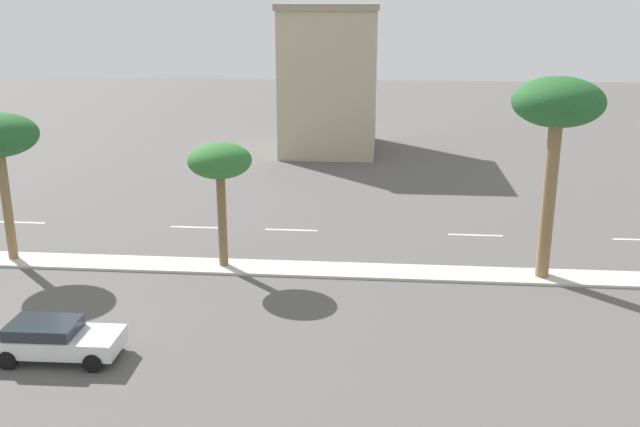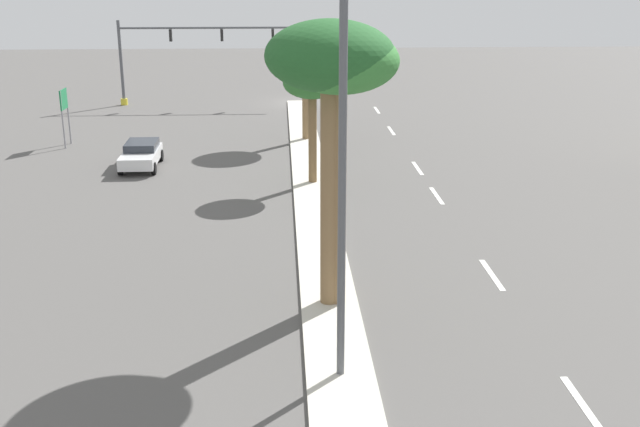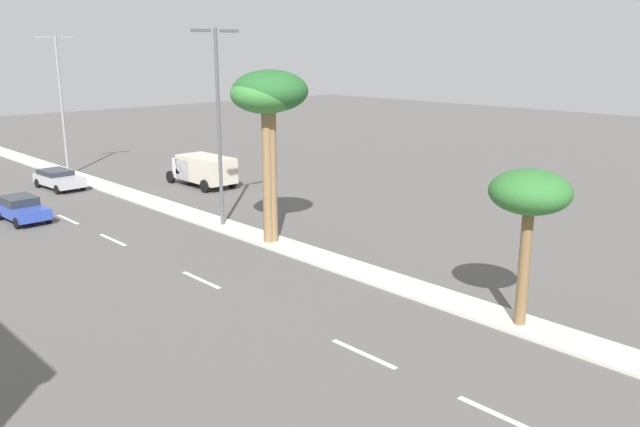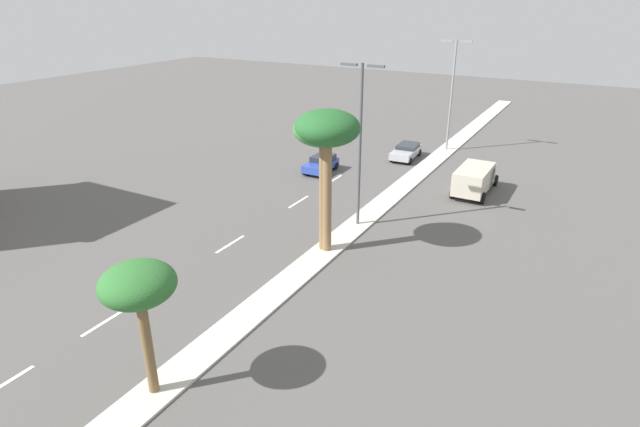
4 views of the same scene
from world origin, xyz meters
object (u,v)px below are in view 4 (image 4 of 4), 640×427
Objects in this scene: palm_tree_mid at (138,288)px; street_lamp_trailing at (452,88)px; palm_tree_rear at (323,134)px; sedan_blue_far at (321,164)px; sedan_silver_near at (406,151)px; palm_tree_far at (327,133)px; street_lamp_rear at (360,135)px; box_truck at (475,178)px.

palm_tree_mid is 0.53× the size of street_lamp_trailing.
palm_tree_rear is 2.18× the size of sedan_blue_far.
palm_tree_mid is at bearing -85.79° from sedan_silver_near.
palm_tree_far is 1.89× the size of sedan_silver_near.
palm_tree_mid reaches higher than sedan_blue_far.
box_truck is at bearing 62.04° from street_lamp_rear.
street_lamp_rear is 12.56m from box_truck.
street_lamp_trailing reaches higher than sedan_silver_near.
palm_tree_far is 16.87m from sedan_blue_far.
street_lamp_rear is at bearing -117.96° from box_truck.
palm_tree_rear is 1.84× the size of sedan_silver_near.
palm_tree_mid is at bearing -90.00° from street_lamp_trailing.
box_truck is (5.47, 28.82, -3.57)m from palm_tree_mid.
sedan_blue_far is (-7.82, 8.89, -5.57)m from street_lamp_rear.
palm_tree_far reaches higher than box_truck.
sedan_blue_far is at bearing -124.38° from sedan_silver_near.
palm_tree_far is 16.77m from box_truck.
sedan_blue_far is (-7.74, 27.55, -4.09)m from palm_tree_mid.
street_lamp_trailing is 13.21m from box_truck.
palm_tree_far is at bearing -82.71° from sedan_silver_near.
palm_tree_rear is 16.79m from box_truck.
palm_tree_far is at bearing -59.61° from sedan_blue_far.
box_truck is (8.05, -6.27, 0.54)m from sedan_silver_near.
street_lamp_trailing is at bearing 60.98° from sedan_silver_near.
palm_tree_mid is 0.67× the size of palm_tree_rear.
palm_tree_mid is at bearing -90.37° from palm_tree_far.
street_lamp_trailing reaches higher than palm_tree_mid.
street_lamp_rear is 2.76× the size of sedan_blue_far.
palm_tree_far reaches higher than palm_tree_mid.
street_lamp_trailing is 7.69m from sedan_silver_near.
palm_tree_far is 22.11m from sedan_silver_near.
palm_tree_far is at bearing -110.20° from box_truck.
palm_tree_rear is 4.57m from street_lamp_rear.
sedan_blue_far reaches higher than sedan_silver_near.
palm_tree_rear is 22.03m from sedan_silver_near.
sedan_silver_near is at bearing 99.20° from street_lamp_rear.
sedan_silver_near is 9.14m from sedan_blue_far.
palm_tree_rear is 25.56m from street_lamp_trailing.
palm_tree_mid is 0.53× the size of street_lamp_rear.
sedan_blue_far is (-5.16, -7.54, 0.03)m from sedan_silver_near.
palm_tree_far is at bearing -2.72° from palm_tree_rear.
street_lamp_trailing is at bearing 57.59° from sedan_blue_far.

